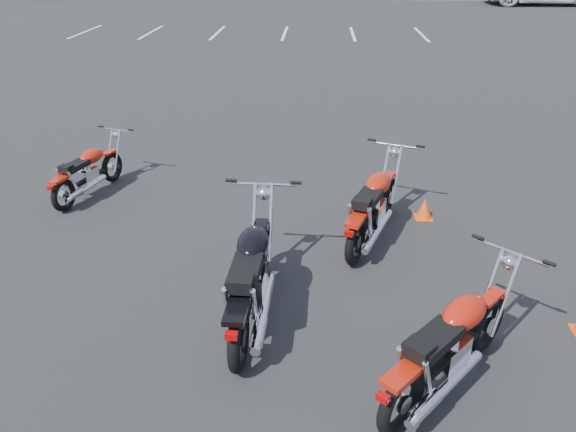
# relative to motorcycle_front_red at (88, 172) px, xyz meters

# --- Properties ---
(ground) EXTENTS (120.00, 120.00, 0.00)m
(ground) POSITION_rel_motorcycle_front_red_xyz_m (3.16, -2.51, -0.41)
(ground) COLOR black
(ground) RESTS_ON ground
(motorcycle_front_red) EXTENTS (0.89, 1.83, 0.90)m
(motorcycle_front_red) POSITION_rel_motorcycle_front_red_xyz_m (0.00, 0.00, 0.00)
(motorcycle_front_red) COLOR black
(motorcycle_front_red) RESTS_ON ground
(motorcycle_second_black) EXTENTS (0.93, 2.42, 1.18)m
(motorcycle_second_black) POSITION_rel_motorcycle_front_red_xyz_m (3.04, -3.16, 0.13)
(motorcycle_second_black) COLOR black
(motorcycle_second_black) RESTS_ON ground
(motorcycle_third_red) EXTENTS (1.24, 2.20, 1.09)m
(motorcycle_third_red) POSITION_rel_motorcycle_front_red_xyz_m (4.52, -1.23, 0.09)
(motorcycle_third_red) COLOR black
(motorcycle_third_red) RESTS_ON ground
(motorcycle_rear_red) EXTENTS (1.78, 1.92, 1.08)m
(motorcycle_rear_red) POSITION_rel_motorcycle_front_red_xyz_m (4.98, -4.16, 0.08)
(motorcycle_rear_red) COLOR black
(motorcycle_rear_red) RESTS_ON ground
(training_cone_near) EXTENTS (0.26, 0.26, 0.31)m
(training_cone_near) POSITION_rel_motorcycle_front_red_xyz_m (5.36, -0.56, -0.25)
(training_cone_near) COLOR #F34C0C
(training_cone_near) RESTS_ON ground
(parking_line_stripes) EXTENTS (15.12, 4.00, 0.01)m
(parking_line_stripes) POSITION_rel_motorcycle_front_red_xyz_m (0.66, 17.49, -0.41)
(parking_line_stripes) COLOR silver
(parking_line_stripes) RESTS_ON ground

